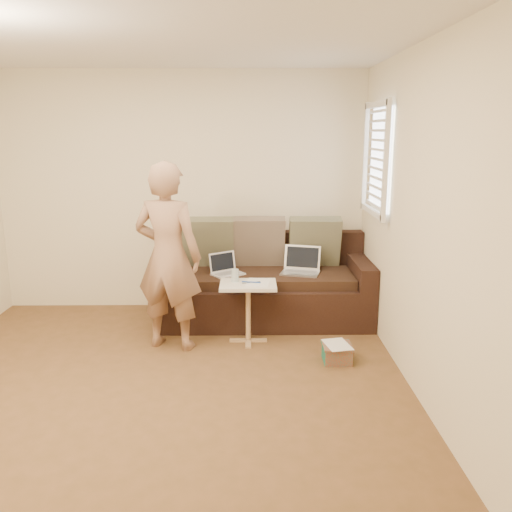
# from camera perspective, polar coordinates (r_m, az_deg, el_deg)

# --- Properties ---
(floor) EXTENTS (4.50, 4.50, 0.00)m
(floor) POSITION_cam_1_polar(r_m,az_deg,el_deg) (4.16, -11.23, -15.11)
(floor) COLOR brown
(floor) RESTS_ON ground
(ceiling) EXTENTS (4.50, 4.50, 0.00)m
(ceiling) POSITION_cam_1_polar(r_m,az_deg,el_deg) (3.72, -13.18, 22.87)
(ceiling) COLOR white
(ceiling) RESTS_ON wall_back
(wall_back) EXTENTS (4.00, 0.00, 4.00)m
(wall_back) POSITION_cam_1_polar(r_m,az_deg,el_deg) (5.92, -7.92, 6.78)
(wall_back) COLOR beige
(wall_back) RESTS_ON ground
(wall_right) EXTENTS (0.00, 4.50, 4.50)m
(wall_right) POSITION_cam_1_polar(r_m,az_deg,el_deg) (3.86, 18.39, 2.77)
(wall_right) COLOR beige
(wall_right) RESTS_ON ground
(window_blinds) EXTENTS (0.12, 0.88, 1.08)m
(window_blinds) POSITION_cam_1_polar(r_m,az_deg,el_deg) (5.24, 12.86, 10.13)
(window_blinds) COLOR white
(window_blinds) RESTS_ON wall_right
(sofa) EXTENTS (2.20, 0.95, 0.85)m
(sofa) POSITION_cam_1_polar(r_m,az_deg,el_deg) (5.58, 0.90, -2.66)
(sofa) COLOR black
(sofa) RESTS_ON ground
(pillow_left) EXTENTS (0.55, 0.29, 0.57)m
(pillow_left) POSITION_cam_1_polar(r_m,az_deg,el_deg) (5.74, -5.16, 1.48)
(pillow_left) COLOR #575942
(pillow_left) RESTS_ON sofa
(pillow_mid) EXTENTS (0.55, 0.27, 0.57)m
(pillow_mid) POSITION_cam_1_polar(r_m,az_deg,el_deg) (5.73, 0.34, 1.53)
(pillow_mid) COLOR brown
(pillow_mid) RESTS_ON sofa
(pillow_right) EXTENTS (0.55, 0.28, 0.57)m
(pillow_right) POSITION_cam_1_polar(r_m,az_deg,el_deg) (5.76, 6.32, 1.50)
(pillow_right) COLOR #575942
(pillow_right) RESTS_ON sofa
(laptop_silver) EXTENTS (0.44, 0.37, 0.26)m
(laptop_silver) POSITION_cam_1_polar(r_m,az_deg,el_deg) (5.51, 4.76, -1.90)
(laptop_silver) COLOR #B7BABC
(laptop_silver) RESTS_ON sofa
(laptop_white) EXTENTS (0.38, 0.36, 0.22)m
(laptop_white) POSITION_cam_1_polar(r_m,az_deg,el_deg) (5.45, -3.03, -2.04)
(laptop_white) COLOR white
(laptop_white) RESTS_ON sofa
(person) EXTENTS (0.72, 0.58, 1.72)m
(person) POSITION_cam_1_polar(r_m,az_deg,el_deg) (4.83, -9.43, -0.07)
(person) COLOR #9C6F55
(person) RESTS_ON ground
(side_table) EXTENTS (0.52, 0.37, 0.58)m
(side_table) POSITION_cam_1_polar(r_m,az_deg,el_deg) (5.03, -0.85, -6.12)
(side_table) COLOR silver
(side_table) RESTS_ON ground
(drinking_glass) EXTENTS (0.07, 0.07, 0.12)m
(drinking_glass) POSITION_cam_1_polar(r_m,az_deg,el_deg) (4.98, -2.28, -2.10)
(drinking_glass) COLOR silver
(drinking_glass) RESTS_ON side_table
(scissors) EXTENTS (0.18, 0.10, 0.02)m
(scissors) POSITION_cam_1_polar(r_m,az_deg,el_deg) (4.95, -0.52, -2.84)
(scissors) COLOR silver
(scissors) RESTS_ON side_table
(paper_on_table) EXTENTS (0.25, 0.33, 0.00)m
(paper_on_table) POSITION_cam_1_polar(r_m,az_deg,el_deg) (4.96, 0.23, -2.87)
(paper_on_table) COLOR white
(paper_on_table) RESTS_ON side_table
(striped_box) EXTENTS (0.25, 0.25, 0.16)m
(striped_box) POSITION_cam_1_polar(r_m,az_deg,el_deg) (4.73, 8.70, -10.27)
(striped_box) COLOR red
(striped_box) RESTS_ON ground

